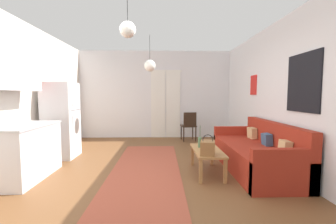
% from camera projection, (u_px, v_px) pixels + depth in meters
% --- Properties ---
extents(ground_plane, '(5.33, 7.84, 0.10)m').
position_uv_depth(ground_plane, '(149.00, 185.00, 3.44)').
color(ground_plane, brown).
extents(wall_back, '(4.93, 0.13, 2.74)m').
position_uv_depth(wall_back, '(156.00, 95.00, 6.99)').
color(wall_back, silver).
rests_on(wall_back, ground_plane).
extents(wall_right, '(0.12, 7.44, 2.74)m').
position_uv_depth(wall_right, '(303.00, 94.00, 3.40)').
color(wall_right, silver).
rests_on(wall_right, ground_plane).
extents(area_rug, '(1.22, 3.74, 0.01)m').
position_uv_depth(area_rug, '(146.00, 171.00, 3.91)').
color(area_rug, '#9E4733').
rests_on(area_rug, ground_plane).
extents(couch, '(0.92, 2.15, 0.87)m').
position_uv_depth(couch, '(258.00, 154.00, 3.97)').
color(couch, maroon).
rests_on(couch, ground_plane).
extents(coffee_table, '(0.46, 0.98, 0.42)m').
position_uv_depth(coffee_table, '(207.00, 153.00, 3.80)').
color(coffee_table, '#A87542').
rests_on(coffee_table, ground_plane).
extents(bamboo_vase, '(0.07, 0.07, 0.40)m').
position_uv_depth(bamboo_vase, '(200.00, 142.00, 3.96)').
color(bamboo_vase, '#47704C').
rests_on(bamboo_vase, coffee_table).
extents(handbag, '(0.28, 0.31, 0.32)m').
position_uv_depth(handbag, '(208.00, 148.00, 3.47)').
color(handbag, brown).
rests_on(handbag, coffee_table).
extents(refrigerator, '(0.63, 0.64, 1.63)m').
position_uv_depth(refrigerator, '(61.00, 120.00, 4.76)').
color(refrigerator, white).
rests_on(refrigerator, ground_plane).
extents(kitchen_counter, '(0.63, 1.22, 2.10)m').
position_uv_depth(kitchen_counter, '(22.00, 130.00, 3.52)').
color(kitchen_counter, silver).
rests_on(kitchen_counter, ground_plane).
extents(accent_chair, '(0.47, 0.45, 0.86)m').
position_uv_depth(accent_chair, '(189.00, 125.00, 6.46)').
color(accent_chair, black).
rests_on(accent_chair, ground_plane).
extents(pendant_lamp_near, '(0.23, 0.23, 0.60)m').
position_uv_depth(pendant_lamp_near, '(128.00, 30.00, 3.01)').
color(pendant_lamp_near, black).
extents(pendant_lamp_far, '(0.27, 0.27, 0.83)m').
position_uv_depth(pendant_lamp_far, '(150.00, 66.00, 5.09)').
color(pendant_lamp_far, black).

